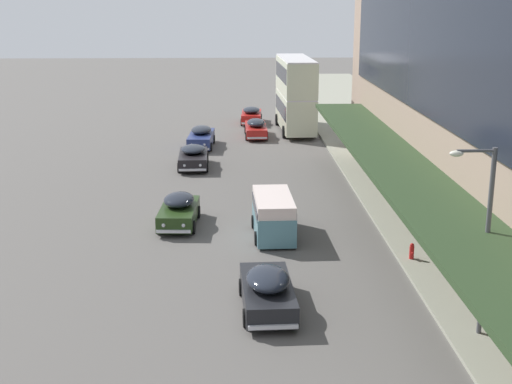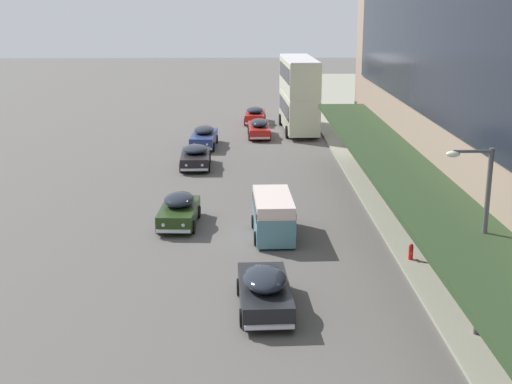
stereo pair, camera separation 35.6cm
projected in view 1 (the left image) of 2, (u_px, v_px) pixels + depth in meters
The scene contains 10 objects.
transit_bus_kerbside_front at pixel (295, 92), 59.02m from camera, with size 2.92×9.27×6.11m.
sedan_trailing_mid at pixel (201, 137), 53.52m from camera, with size 2.01×5.09×1.55m.
sedan_second_mid at pixel (256, 128), 57.31m from camera, with size 1.80×4.86×1.50m.
sedan_second_near at pixel (251, 115), 63.52m from camera, with size 2.00×4.52×1.50m.
sedan_lead_near at pixel (267, 290), 25.59m from camera, with size 2.04×4.63×1.61m.
sedan_oncoming_rear at pixel (193, 157), 47.09m from camera, with size 2.05×4.53×1.47m.
sedan_trailing_near at pixel (179, 210), 35.15m from camera, with size 2.00×4.31×1.58m.
vw_van at pixel (273, 213), 33.60m from camera, with size 2.00×4.60×1.96m.
street_lamp at pixel (482, 227), 22.72m from camera, with size 1.50×0.28×6.29m.
fire_hydrant at pixel (412, 251), 30.31m from camera, with size 0.20×0.40×0.70m.
Camera 1 is at (-1.03, -13.66, 10.96)m, focal length 50.00 mm.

